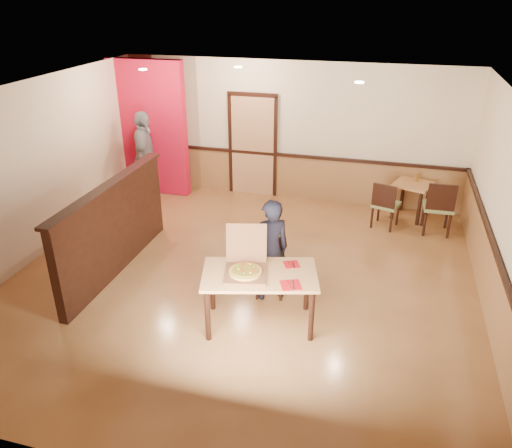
# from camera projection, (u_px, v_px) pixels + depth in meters

# --- Properties ---
(floor) EXTENTS (7.00, 7.00, 0.00)m
(floor) POSITION_uv_depth(u_px,v_px,m) (243.00, 280.00, 7.67)
(floor) COLOR #AF7544
(floor) RESTS_ON ground
(ceiling) EXTENTS (7.00, 7.00, 0.00)m
(ceiling) POSITION_uv_depth(u_px,v_px,m) (241.00, 95.00, 6.46)
(ceiling) COLOR black
(ceiling) RESTS_ON wall_back
(wall_back) EXTENTS (7.00, 0.00, 7.00)m
(wall_back) POSITION_uv_depth(u_px,v_px,m) (291.00, 132.00, 10.11)
(wall_back) COLOR beige
(wall_back) RESTS_ON floor
(wall_left) EXTENTS (0.00, 7.00, 7.00)m
(wall_left) POSITION_uv_depth(u_px,v_px,m) (30.00, 173.00, 7.89)
(wall_left) COLOR beige
(wall_left) RESTS_ON floor
(wall_right) EXTENTS (0.00, 7.00, 7.00)m
(wall_right) POSITION_uv_depth(u_px,v_px,m) (510.00, 223.00, 6.24)
(wall_right) COLOR beige
(wall_right) RESTS_ON floor
(wainscot_back) EXTENTS (7.00, 0.04, 0.90)m
(wainscot_back) POSITION_uv_depth(u_px,v_px,m) (290.00, 177.00, 10.49)
(wainscot_back) COLOR #9D6C3E
(wainscot_back) RESTS_ON floor
(chair_rail_back) EXTENTS (7.00, 0.06, 0.06)m
(chair_rail_back) POSITION_uv_depth(u_px,v_px,m) (290.00, 155.00, 10.27)
(chair_rail_back) COLOR black
(chair_rail_back) RESTS_ON wall_back
(wainscot_right) EXTENTS (0.04, 7.00, 0.90)m
(wainscot_right) POSITION_uv_depth(u_px,v_px,m) (491.00, 287.00, 6.66)
(wainscot_right) COLOR #9D6C3E
(wainscot_right) RESTS_ON floor
(chair_rail_right) EXTENTS (0.06, 7.00, 0.06)m
(chair_rail_right) POSITION_uv_depth(u_px,v_px,m) (497.00, 256.00, 6.46)
(chair_rail_right) COLOR black
(chair_rail_right) RESTS_ON wall_right
(back_door) EXTENTS (0.90, 0.06, 2.10)m
(back_door) POSITION_uv_depth(u_px,v_px,m) (253.00, 146.00, 10.41)
(back_door) COLOR tan
(back_door) RESTS_ON wall_back
(booth_partition) EXTENTS (0.20, 3.10, 1.44)m
(booth_partition) POSITION_uv_depth(u_px,v_px,m) (114.00, 227.00, 7.65)
(booth_partition) COLOR black
(booth_partition) RESTS_ON floor
(red_accent_panel) EXTENTS (1.60, 0.20, 2.78)m
(red_accent_panel) POSITION_uv_depth(u_px,v_px,m) (150.00, 128.00, 10.36)
(red_accent_panel) COLOR red
(red_accent_panel) RESTS_ON floor
(spot_a) EXTENTS (0.14, 0.14, 0.02)m
(spot_a) POSITION_uv_depth(u_px,v_px,m) (143.00, 69.00, 8.58)
(spot_a) COLOR beige
(spot_a) RESTS_ON ceiling
(spot_b) EXTENTS (0.14, 0.14, 0.02)m
(spot_b) POSITION_uv_depth(u_px,v_px,m) (238.00, 67.00, 8.83)
(spot_b) COLOR beige
(spot_b) RESTS_ON ceiling
(spot_c) EXTENTS (0.14, 0.14, 0.02)m
(spot_c) POSITION_uv_depth(u_px,v_px,m) (359.00, 82.00, 7.44)
(spot_c) COLOR beige
(spot_c) RESTS_ON ceiling
(main_table) EXTENTS (1.62, 1.18, 0.78)m
(main_table) POSITION_uv_depth(u_px,v_px,m) (260.00, 281.00, 6.39)
(main_table) COLOR tan
(main_table) RESTS_ON floor
(diner_chair) EXTENTS (0.48, 0.48, 0.84)m
(diner_chair) POSITION_uv_depth(u_px,v_px,m) (270.00, 264.00, 7.19)
(diner_chair) COLOR olive
(diner_chair) RESTS_ON floor
(side_chair_left) EXTENTS (0.55, 0.55, 0.89)m
(side_chair_left) POSITION_uv_depth(u_px,v_px,m) (385.00, 203.00, 9.11)
(side_chair_left) COLOR olive
(side_chair_left) RESTS_ON floor
(side_chair_right) EXTENTS (0.52, 0.52, 1.02)m
(side_chair_right) POSITION_uv_depth(u_px,v_px,m) (439.00, 206.00, 8.85)
(side_chair_right) COLOR olive
(side_chair_right) RESTS_ON floor
(side_table) EXTENTS (0.84, 0.84, 0.70)m
(side_table) POSITION_uv_depth(u_px,v_px,m) (412.00, 192.00, 9.51)
(side_table) COLOR tan
(side_table) RESTS_ON floor
(diner) EXTENTS (0.67, 0.61, 1.52)m
(diner) POSITION_uv_depth(u_px,v_px,m) (270.00, 250.00, 6.93)
(diner) COLOR black
(diner) RESTS_ON floor
(passerby) EXTENTS (0.78, 1.19, 1.87)m
(passerby) POSITION_uv_depth(u_px,v_px,m) (145.00, 157.00, 10.10)
(passerby) COLOR gray
(passerby) RESTS_ON floor
(pizza_box) EXTENTS (0.66, 0.73, 0.56)m
(pizza_box) POSITION_uv_depth(u_px,v_px,m) (246.00, 268.00, 6.32)
(pizza_box) COLOR brown
(pizza_box) RESTS_ON main_table
(pizza) EXTENTS (0.52, 0.52, 0.03)m
(pizza) POSITION_uv_depth(u_px,v_px,m) (245.00, 272.00, 6.28)
(pizza) COLOR #DDA950
(pizza) RESTS_ON pizza_box
(napkin_near) EXTENTS (0.32, 0.32, 0.01)m
(napkin_near) POSITION_uv_depth(u_px,v_px,m) (291.00, 285.00, 6.09)
(napkin_near) COLOR red
(napkin_near) RESTS_ON main_table
(napkin_far) EXTENTS (0.26, 0.26, 0.01)m
(napkin_far) POSITION_uv_depth(u_px,v_px,m) (292.00, 264.00, 6.54)
(napkin_far) COLOR red
(napkin_far) RESTS_ON main_table
(condiment) EXTENTS (0.06, 0.06, 0.14)m
(condiment) POSITION_uv_depth(u_px,v_px,m) (416.00, 178.00, 9.51)
(condiment) COLOR brown
(condiment) RESTS_ON side_table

